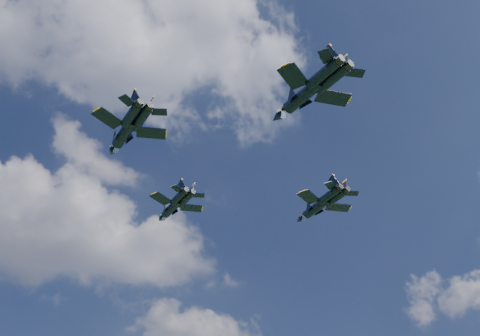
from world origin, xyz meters
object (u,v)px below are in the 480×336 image
(jet_right, at_px, (315,208))
(jet_slot, at_px, (301,97))
(jet_lead, at_px, (171,208))
(jet_left, at_px, (124,134))

(jet_right, height_order, jet_slot, jet_slot)
(jet_lead, height_order, jet_right, jet_lead)
(jet_left, relative_size, jet_right, 1.06)
(jet_left, height_order, jet_slot, jet_slot)
(jet_lead, relative_size, jet_slot, 0.82)
(jet_left, bearing_deg, jet_slot, -43.91)
(jet_lead, xyz_separation_m, jet_slot, (14.98, -35.61, 0.38))
(jet_left, xyz_separation_m, jet_right, (35.83, 12.17, -1.45))
(jet_lead, height_order, jet_left, jet_lead)
(jet_lead, distance_m, jet_right, 27.76)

